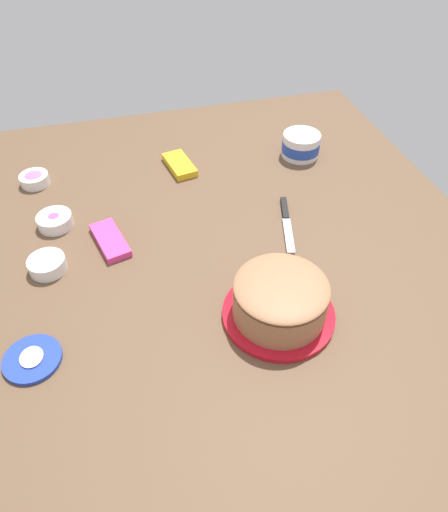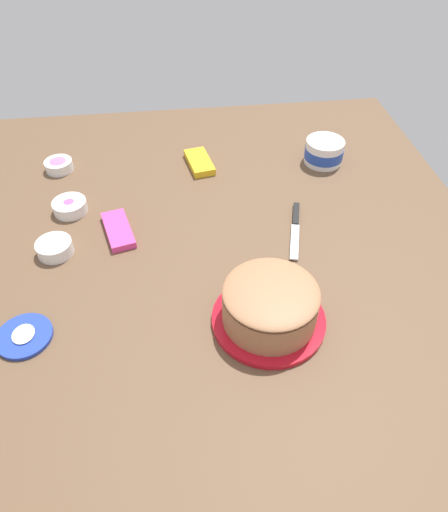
{
  "view_description": "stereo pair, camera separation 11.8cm",
  "coord_description": "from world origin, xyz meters",
  "px_view_note": "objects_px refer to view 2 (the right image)",
  "views": [
    {
      "loc": [
        -0.92,
        0.18,
        0.86
      ],
      "look_at": [
        -0.1,
        -0.04,
        0.04
      ],
      "focal_mm": 32.82,
      "sensor_mm": 36.0,
      "label": 1
    },
    {
      "loc": [
        -0.94,
        0.06,
        0.86
      ],
      "look_at": [
        -0.1,
        -0.04,
        0.04
      ],
      "focal_mm": 32.82,
      "sensor_mm": 36.0,
      "label": 2
    }
  ],
  "objects_px": {
    "sprinkle_bowl_green": "(54,248)",
    "sprinkle_bowl_rainbow": "(70,206)",
    "sprinkle_bowl_pink": "(59,165)",
    "frosting_tub_lid": "(24,336)",
    "candy_box_upper": "(118,230)",
    "spreading_knife": "(295,225)",
    "candy_box_lower": "(199,162)",
    "frosting_tub": "(324,151)",
    "frosted_cake": "(270,306)"
  },
  "relations": [
    {
      "from": "spreading_knife",
      "to": "sprinkle_bowl_green",
      "type": "relative_size",
      "value": 2.49
    },
    {
      "from": "frosting_tub_lid",
      "to": "candy_box_upper",
      "type": "relative_size",
      "value": 0.79
    },
    {
      "from": "frosting_tub",
      "to": "sprinkle_bowl_green",
      "type": "relative_size",
      "value": 1.34
    },
    {
      "from": "frosting_tub",
      "to": "spreading_knife",
      "type": "xyz_separation_m",
      "value": [
        -0.31,
        0.17,
        -0.03
      ]
    },
    {
      "from": "sprinkle_bowl_pink",
      "to": "candy_box_upper",
      "type": "relative_size",
      "value": 0.56
    },
    {
      "from": "sprinkle_bowl_rainbow",
      "to": "candy_box_lower",
      "type": "xyz_separation_m",
      "value": [
        0.2,
        -0.39,
        -0.01
      ]
    },
    {
      "from": "frosted_cake",
      "to": "candy_box_upper",
      "type": "height_order",
      "value": "frosted_cake"
    },
    {
      "from": "sprinkle_bowl_pink",
      "to": "spreading_knife",
      "type": "bearing_deg",
      "value": -118.18
    },
    {
      "from": "spreading_knife",
      "to": "candy_box_lower",
      "type": "bearing_deg",
      "value": 35.13
    },
    {
      "from": "spreading_knife",
      "to": "sprinkle_bowl_pink",
      "type": "xyz_separation_m",
      "value": [
        0.37,
        0.69,
        0.01
      ]
    },
    {
      "from": "frosting_tub",
      "to": "sprinkle_bowl_pink",
      "type": "relative_size",
      "value": 1.43
    },
    {
      "from": "spreading_knife",
      "to": "sprinkle_bowl_green",
      "type": "distance_m",
      "value": 0.65
    },
    {
      "from": "frosting_tub_lid",
      "to": "sprinkle_bowl_pink",
      "type": "bearing_deg",
      "value": 0.56
    },
    {
      "from": "candy_box_upper",
      "to": "candy_box_lower",
      "type": "bearing_deg",
      "value": -53.44
    },
    {
      "from": "sprinkle_bowl_pink",
      "to": "candy_box_lower",
      "type": "relative_size",
      "value": 0.61
    },
    {
      "from": "frosted_cake",
      "to": "sprinkle_bowl_rainbow",
      "type": "distance_m",
      "value": 0.68
    },
    {
      "from": "frosted_cake",
      "to": "spreading_knife",
      "type": "distance_m",
      "value": 0.35
    },
    {
      "from": "candy_box_upper",
      "to": "sprinkle_bowl_green",
      "type": "bearing_deg",
      "value": 96.67
    },
    {
      "from": "sprinkle_bowl_pink",
      "to": "candy_box_upper",
      "type": "distance_m",
      "value": 0.39
    },
    {
      "from": "spreading_knife",
      "to": "sprinkle_bowl_green",
      "type": "height_order",
      "value": "sprinkle_bowl_green"
    },
    {
      "from": "frosting_tub",
      "to": "frosting_tub_lid",
      "type": "height_order",
      "value": "frosting_tub"
    },
    {
      "from": "sprinkle_bowl_rainbow",
      "to": "sprinkle_bowl_pink",
      "type": "height_order",
      "value": "sprinkle_bowl_pink"
    },
    {
      "from": "frosting_tub_lid",
      "to": "sprinkle_bowl_rainbow",
      "type": "height_order",
      "value": "sprinkle_bowl_rainbow"
    },
    {
      "from": "frosting_tub",
      "to": "spreading_knife",
      "type": "distance_m",
      "value": 0.36
    },
    {
      "from": "candy_box_lower",
      "to": "spreading_knife",
      "type": "bearing_deg",
      "value": -155.55
    },
    {
      "from": "frosted_cake",
      "to": "candy_box_lower",
      "type": "xyz_separation_m",
      "value": [
        0.66,
        0.1,
        -0.04
      ]
    },
    {
      "from": "sprinkle_bowl_rainbow",
      "to": "candy_box_lower",
      "type": "bearing_deg",
      "value": -63.52
    },
    {
      "from": "frosting_tub_lid",
      "to": "sprinkle_bowl_green",
      "type": "height_order",
      "value": "sprinkle_bowl_green"
    },
    {
      "from": "sprinkle_bowl_pink",
      "to": "candy_box_lower",
      "type": "distance_m",
      "value": 0.45
    },
    {
      "from": "candy_box_upper",
      "to": "sprinkle_bowl_pink",
      "type": "bearing_deg",
      "value": 16.46
    },
    {
      "from": "candy_box_lower",
      "to": "candy_box_upper",
      "type": "xyz_separation_m",
      "value": [
        -0.31,
        0.25,
        -0.0
      ]
    },
    {
      "from": "frosted_cake",
      "to": "sprinkle_bowl_pink",
      "type": "relative_size",
      "value": 2.97
    },
    {
      "from": "frosting_tub_lid",
      "to": "sprinkle_bowl_pink",
      "type": "distance_m",
      "value": 0.67
    },
    {
      "from": "sprinkle_bowl_pink",
      "to": "sprinkle_bowl_green",
      "type": "bearing_deg",
      "value": -174.33
    },
    {
      "from": "sprinkle_bowl_rainbow",
      "to": "candy_box_upper",
      "type": "height_order",
      "value": "sprinkle_bowl_rainbow"
    },
    {
      "from": "frosting_tub",
      "to": "sprinkle_bowl_green",
      "type": "height_order",
      "value": "frosting_tub"
    },
    {
      "from": "frosting_tub",
      "to": "sprinkle_bowl_rainbow",
      "type": "distance_m",
      "value": 0.82
    },
    {
      "from": "sprinkle_bowl_green",
      "to": "candy_box_lower",
      "type": "xyz_separation_m",
      "value": [
        0.37,
        -0.41,
        -0.01
      ]
    },
    {
      "from": "frosted_cake",
      "to": "candy_box_upper",
      "type": "relative_size",
      "value": 1.65
    },
    {
      "from": "sprinkle_bowl_green",
      "to": "sprinkle_bowl_rainbow",
      "type": "bearing_deg",
      "value": -6.55
    },
    {
      "from": "frosting_tub",
      "to": "candy_box_upper",
      "type": "bearing_deg",
      "value": 113.03
    },
    {
      "from": "frosted_cake",
      "to": "sprinkle_bowl_rainbow",
      "type": "xyz_separation_m",
      "value": [
        0.47,
        0.49,
        -0.03
      ]
    },
    {
      "from": "candy_box_lower",
      "to": "sprinkle_bowl_green",
      "type": "bearing_deg",
      "value": 121.27
    },
    {
      "from": "sprinkle_bowl_pink",
      "to": "sprinkle_bowl_green",
      "type": "height_order",
      "value": "sprinkle_bowl_pink"
    },
    {
      "from": "frosted_cake",
      "to": "frosting_tub",
      "type": "distance_m",
      "value": 0.7
    },
    {
      "from": "frosting_tub",
      "to": "candy_box_lower",
      "type": "height_order",
      "value": "frosting_tub"
    },
    {
      "from": "candy_box_lower",
      "to": "frosting_tub_lid",
      "type": "bearing_deg",
      "value": 134.53
    },
    {
      "from": "candy_box_lower",
      "to": "frosted_cake",
      "type": "bearing_deg",
      "value": 178.1
    },
    {
      "from": "frosting_tub",
      "to": "candy_box_upper",
      "type": "xyz_separation_m",
      "value": [
        -0.28,
        0.66,
        -0.03
      ]
    },
    {
      "from": "frosted_cake",
      "to": "spreading_knife",
      "type": "height_order",
      "value": "frosted_cake"
    }
  ]
}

